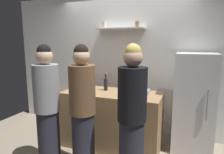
# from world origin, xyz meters

# --- Properties ---
(back_wall_assembly) EXTENTS (4.80, 0.32, 2.60)m
(back_wall_assembly) POSITION_xyz_m (-0.00, 1.25, 1.30)
(back_wall_assembly) COLOR white
(back_wall_assembly) RESTS_ON ground
(refrigerator) EXTENTS (0.60, 0.60, 1.55)m
(refrigerator) POSITION_xyz_m (1.27, 0.85, 0.78)
(refrigerator) COLOR white
(refrigerator) RESTS_ON ground
(counter) EXTENTS (1.58, 0.69, 0.92)m
(counter) POSITION_xyz_m (0.03, 0.50, 0.46)
(counter) COLOR #9E7A51
(counter) RESTS_ON ground
(baking_pan) EXTENTS (0.34, 0.24, 0.05)m
(baking_pan) POSITION_xyz_m (0.43, 0.64, 0.94)
(baking_pan) COLOR gray
(baking_pan) RESTS_ON counter
(utensil_holder) EXTENTS (0.12, 0.12, 0.23)m
(utensil_holder) POSITION_xyz_m (-0.54, 0.71, 0.98)
(utensil_holder) COLOR #B2B2B7
(utensil_holder) RESTS_ON counter
(wine_bottle_dark_glass) EXTENTS (0.07, 0.07, 0.30)m
(wine_bottle_dark_glass) POSITION_xyz_m (-0.12, 0.59, 1.02)
(wine_bottle_dark_glass) COLOR black
(wine_bottle_dark_glass) RESTS_ON counter
(wine_bottle_amber_glass) EXTENTS (0.07, 0.07, 0.31)m
(wine_bottle_amber_glass) POSITION_xyz_m (0.44, 0.32, 1.03)
(wine_bottle_amber_glass) COLOR #472814
(wine_bottle_amber_glass) RESTS_ON counter
(water_bottle_plastic) EXTENTS (0.08, 0.08, 0.24)m
(water_bottle_plastic) POSITION_xyz_m (-0.66, 0.56, 1.02)
(water_bottle_plastic) COLOR silver
(water_bottle_plastic) RESTS_ON counter
(person_blonde) EXTENTS (0.34, 0.34, 1.70)m
(person_blonde) POSITION_xyz_m (0.57, -0.25, 0.85)
(person_blonde) COLOR #262633
(person_blonde) RESTS_ON ground
(person_brown_jacket) EXTENTS (0.34, 0.34, 1.69)m
(person_brown_jacket) POSITION_xyz_m (-0.10, -0.24, 0.84)
(person_brown_jacket) COLOR #262633
(person_brown_jacket) RESTS_ON ground
(person_grey_hoodie) EXTENTS (0.34, 0.34, 1.69)m
(person_grey_hoodie) POSITION_xyz_m (-0.59, -0.32, 0.84)
(person_grey_hoodie) COLOR #262633
(person_grey_hoodie) RESTS_ON ground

